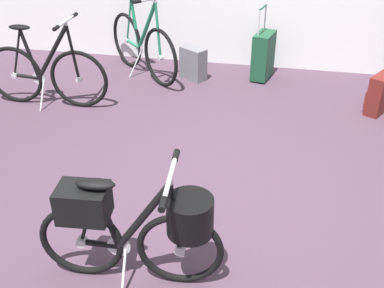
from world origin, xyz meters
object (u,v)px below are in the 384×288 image
Objects in this scene: folding_bike_foreground at (137,225)px; rolling_suitcase at (263,55)px; display_bike_right at (143,45)px; handbag_on_floor at (193,64)px; display_bike_left at (46,73)px; backpack_on_floor at (379,94)px.

rolling_suitcase is (0.48, 3.25, -0.13)m from folding_bike_foreground.
display_bike_right is 0.63m from handbag_on_floor.
backpack_on_floor is (3.31, 0.50, -0.15)m from display_bike_left.
rolling_suitcase is 2.08× the size of backpack_on_floor.
handbag_on_floor is (-0.78, -0.17, -0.10)m from rolling_suitcase.
folding_bike_foreground is at bearing -84.40° from handbag_on_floor.
display_bike_right is 2.87× the size of handbag_on_floor.
rolling_suitcase is at bearing 81.62° from folding_bike_foreground.
backpack_on_floor is at bearing -13.67° from handbag_on_floor.
display_bike_right is 1.39m from rolling_suitcase.
folding_bike_foreground is 3.29m from rolling_suitcase.
folding_bike_foreground is 2.70× the size of backpack_on_floor.
rolling_suitcase is 2.24× the size of handbag_on_floor.
display_bike_left reaches higher than backpack_on_floor.
rolling_suitcase is at bearing 12.14° from handbag_on_floor.
display_bike_left is 3.35m from backpack_on_floor.
display_bike_right is 1.28× the size of rolling_suitcase.
rolling_suitcase is at bearing 151.54° from backpack_on_floor.
handbag_on_floor is at bearing 36.45° from display_bike_left.
backpack_on_floor is 1.08× the size of handbag_on_floor.
display_bike_right reaches higher than folding_bike_foreground.
folding_bike_foreground reaches higher than handbag_on_floor.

